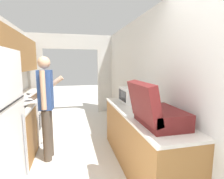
{
  "coord_description": "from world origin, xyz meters",
  "views": [
    {
      "loc": [
        -0.03,
        -1.01,
        1.6
      ],
      "look_at": [
        0.78,
        2.43,
        1.08
      ],
      "focal_mm": 28.0,
      "sensor_mm": 36.0,
      "label": 1
    }
  ],
  "objects_px": {
    "range_oven": "(25,120)",
    "microwave": "(132,95)",
    "suitcase": "(155,111)",
    "knife": "(29,94)",
    "person": "(46,105)"
  },
  "relations": [
    {
      "from": "person",
      "to": "knife",
      "type": "height_order",
      "value": "person"
    },
    {
      "from": "person",
      "to": "suitcase",
      "type": "distance_m",
      "value": 1.79
    },
    {
      "from": "person",
      "to": "knife",
      "type": "xyz_separation_m",
      "value": [
        -0.58,
        1.45,
        -0.03
      ]
    },
    {
      "from": "knife",
      "to": "suitcase",
      "type": "bearing_deg",
      "value": -94.8
    },
    {
      "from": "person",
      "to": "range_oven",
      "type": "bearing_deg",
      "value": 39.8
    },
    {
      "from": "microwave",
      "to": "knife",
      "type": "xyz_separation_m",
      "value": [
        -2.09,
        1.41,
        -0.13
      ]
    },
    {
      "from": "microwave",
      "to": "knife",
      "type": "bearing_deg",
      "value": 145.96
    },
    {
      "from": "range_oven",
      "to": "person",
      "type": "height_order",
      "value": "person"
    },
    {
      "from": "suitcase",
      "to": "knife",
      "type": "height_order",
      "value": "suitcase"
    },
    {
      "from": "range_oven",
      "to": "person",
      "type": "xyz_separation_m",
      "value": [
        0.54,
        -0.79,
        0.48
      ]
    },
    {
      "from": "range_oven",
      "to": "suitcase",
      "type": "bearing_deg",
      "value": -46.37
    },
    {
      "from": "range_oven",
      "to": "microwave",
      "type": "height_order",
      "value": "microwave"
    },
    {
      "from": "suitcase",
      "to": "knife",
      "type": "distance_m",
      "value": 3.26
    },
    {
      "from": "range_oven",
      "to": "knife",
      "type": "bearing_deg",
      "value": 93.73
    },
    {
      "from": "range_oven",
      "to": "microwave",
      "type": "bearing_deg",
      "value": -20.29
    }
  ]
}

